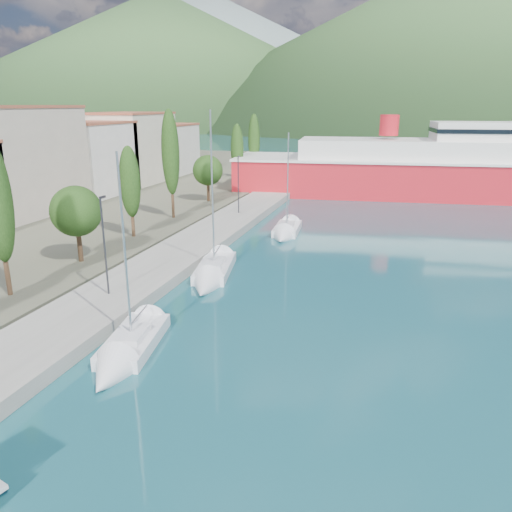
% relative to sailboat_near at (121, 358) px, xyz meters
% --- Properties ---
extents(ground, '(1400.00, 1400.00, 0.00)m').
position_rel_sailboat_near_xyz_m(ground, '(4.39, 114.04, -0.30)').
color(ground, '#1A515B').
extents(quay, '(5.00, 88.00, 0.80)m').
position_rel_sailboat_near_xyz_m(quay, '(-4.61, 20.04, 0.10)').
color(quay, gray).
rests_on(quay, ground).
extents(town_buildings, '(9.20, 69.20, 11.30)m').
position_rel_sailboat_near_xyz_m(town_buildings, '(-27.61, 30.94, 5.27)').
color(town_buildings, beige).
rests_on(town_buildings, land_strip).
extents(tree_row, '(3.74, 63.91, 11.00)m').
position_rel_sailboat_near_xyz_m(tree_row, '(-10.54, 24.90, 5.42)').
color(tree_row, '#47301E').
rests_on(tree_row, land_strip).
extents(lamp_posts, '(0.15, 44.84, 6.06)m').
position_rel_sailboat_near_xyz_m(lamp_posts, '(-4.61, 8.39, 3.79)').
color(lamp_posts, '#2D2D33').
rests_on(lamp_posts, quay).
extents(sailboat_near, '(3.57, 7.85, 10.88)m').
position_rel_sailboat_near_xyz_m(sailboat_near, '(0.00, 0.00, 0.00)').
color(sailboat_near, silver).
rests_on(sailboat_near, ground).
extents(sailboat_mid, '(3.95, 9.05, 12.62)m').
position_rel_sailboat_near_xyz_m(sailboat_mid, '(-0.24, 12.14, 0.01)').
color(sailboat_mid, silver).
rests_on(sailboat_mid, ground).
extents(sailboat_far, '(2.86, 7.29, 10.47)m').
position_rel_sailboat_near_xyz_m(sailboat_far, '(1.86, 26.01, 0.00)').
color(sailboat_far, silver).
rests_on(sailboat_far, ground).
extents(ferry, '(58.20, 18.42, 11.36)m').
position_rel_sailboat_near_xyz_m(ferry, '(17.83, 53.76, 3.16)').
color(ferry, red).
rests_on(ferry, ground).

